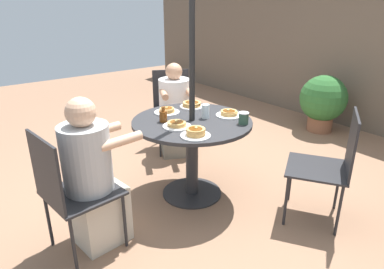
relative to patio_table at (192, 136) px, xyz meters
The scene contains 18 objects.
ground_plane 0.60m from the patio_table, ahead, with size 12.00×12.00×0.00m, color #8C664C.
back_fence 3.03m from the patio_table, 90.00° to the left, with size 10.00×0.06×1.98m, color brown.
patio_table is the anchor object (origin of this frame).
umbrella_pole 0.57m from the patio_table, ahead, with size 0.05×0.05×2.33m, color black.
patio_chair_north 1.20m from the patio_table, 154.06° to the left, with size 0.64×0.64×0.96m.
diner_north 1.01m from the patio_table, 154.06° to the left, with size 0.58×0.53×1.09m.
patio_chair_east 1.20m from the patio_table, 83.47° to the right, with size 0.53×0.53×0.96m.
diner_east 1.01m from the patio_table, 83.47° to the right, with size 0.40×0.56×1.17m.
patio_chair_south 1.20m from the patio_table, 32.29° to the left, with size 0.66×0.66×0.96m.
pancake_plate_a 0.28m from the patio_table, 73.23° to the right, with size 0.24×0.24×0.06m.
pancake_plate_b 0.44m from the patio_table, 33.37° to the right, with size 0.24×0.24×0.08m.
pancake_plate_c 0.40m from the patio_table, 71.06° to the left, with size 0.24×0.24×0.06m.
pancake_plate_d 0.36m from the patio_table, 168.40° to the right, with size 0.24×0.24×0.06m.
pancake_plate_e 0.44m from the patio_table, 142.82° to the left, with size 0.24×0.24×0.06m.
syrup_bottle 0.33m from the patio_table, 118.40° to the right, with size 0.09×0.07×0.14m.
coffee_cup 0.50m from the patio_table, 39.94° to the left, with size 0.09×0.09×0.10m.
drinking_glass_a 0.26m from the patio_table, 78.07° to the left, with size 0.07×0.07×0.13m, color silver.
potted_shrub 2.52m from the patio_table, 95.67° to the left, with size 0.64×0.64×0.80m.
Camera 1 is at (2.30, -1.76, 1.77)m, focal length 32.00 mm.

